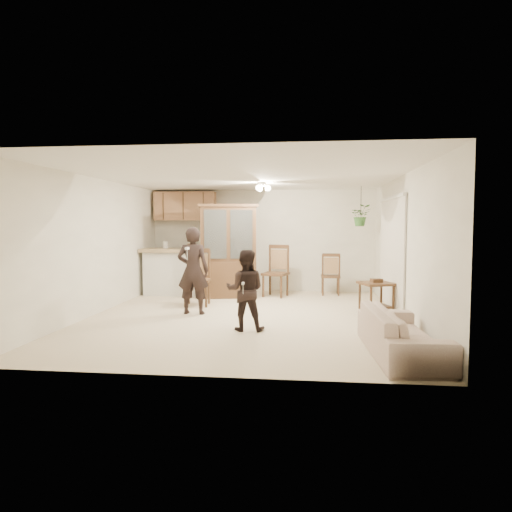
# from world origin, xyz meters

# --- Properties ---
(floor) EXTENTS (6.50, 6.50, 0.00)m
(floor) POSITION_xyz_m (0.00, 0.00, 0.00)
(floor) COLOR beige
(floor) RESTS_ON ground
(ceiling) EXTENTS (5.50, 6.50, 0.02)m
(ceiling) POSITION_xyz_m (0.00, 0.00, 2.50)
(ceiling) COLOR silver
(ceiling) RESTS_ON wall_back
(wall_back) EXTENTS (5.50, 0.02, 2.50)m
(wall_back) POSITION_xyz_m (0.00, 3.25, 1.25)
(wall_back) COLOR silver
(wall_back) RESTS_ON ground
(wall_front) EXTENTS (5.50, 0.02, 2.50)m
(wall_front) POSITION_xyz_m (0.00, -3.25, 1.25)
(wall_front) COLOR silver
(wall_front) RESTS_ON ground
(wall_left) EXTENTS (0.02, 6.50, 2.50)m
(wall_left) POSITION_xyz_m (-2.75, 0.00, 1.25)
(wall_left) COLOR silver
(wall_left) RESTS_ON ground
(wall_right) EXTENTS (0.02, 6.50, 2.50)m
(wall_right) POSITION_xyz_m (2.75, 0.00, 1.25)
(wall_right) COLOR silver
(wall_right) RESTS_ON ground
(breakfast_bar) EXTENTS (1.60, 0.55, 1.00)m
(breakfast_bar) POSITION_xyz_m (-1.85, 2.35, 0.50)
(breakfast_bar) COLOR silver
(breakfast_bar) RESTS_ON floor
(bar_top) EXTENTS (1.75, 0.70, 0.08)m
(bar_top) POSITION_xyz_m (-1.85, 2.35, 1.05)
(bar_top) COLOR tan
(bar_top) RESTS_ON breakfast_bar
(upper_cabinets) EXTENTS (1.50, 0.34, 0.70)m
(upper_cabinets) POSITION_xyz_m (-1.90, 3.07, 2.10)
(upper_cabinets) COLOR brown
(upper_cabinets) RESTS_ON wall_back
(vertical_blinds) EXTENTS (0.06, 2.30, 2.10)m
(vertical_blinds) POSITION_xyz_m (2.71, 0.90, 1.10)
(vertical_blinds) COLOR beige
(vertical_blinds) RESTS_ON wall_right
(ceiling_fixture) EXTENTS (0.36, 0.36, 0.20)m
(ceiling_fixture) POSITION_xyz_m (0.20, 1.20, 2.40)
(ceiling_fixture) COLOR #F7E1B9
(ceiling_fixture) RESTS_ON ceiling
(hanging_plant) EXTENTS (0.43, 0.37, 0.48)m
(hanging_plant) POSITION_xyz_m (2.30, 2.40, 1.85)
(hanging_plant) COLOR #225020
(hanging_plant) RESTS_ON ceiling
(plant_cord) EXTENTS (0.01, 0.01, 0.65)m
(plant_cord) POSITION_xyz_m (2.30, 2.40, 2.17)
(plant_cord) COLOR black
(plant_cord) RESTS_ON ceiling
(sofa) EXTENTS (0.84, 1.91, 0.73)m
(sofa) POSITION_xyz_m (2.30, -2.16, 0.37)
(sofa) COLOR beige
(sofa) RESTS_ON floor
(adult) EXTENTS (0.66, 0.44, 1.80)m
(adult) POSITION_xyz_m (-0.97, 0.15, 0.90)
(adult) COLOR black
(adult) RESTS_ON floor
(child) EXTENTS (0.67, 0.53, 1.35)m
(child) POSITION_xyz_m (0.16, -1.04, 0.68)
(child) COLOR black
(child) RESTS_ON floor
(china_hutch) EXTENTS (1.41, 0.77, 2.10)m
(china_hutch) POSITION_xyz_m (-0.66, 2.11, 1.04)
(china_hutch) COLOR #3C2415
(china_hutch) RESTS_ON floor
(side_table) EXTENTS (0.70, 0.70, 0.67)m
(side_table) POSITION_xyz_m (2.37, 0.40, 0.31)
(side_table) COLOR #3C2415
(side_table) RESTS_ON floor
(chair_bar) EXTENTS (0.55, 0.55, 1.16)m
(chair_bar) POSITION_xyz_m (-1.11, 1.00, 0.33)
(chair_bar) COLOR #3C2415
(chair_bar) RESTS_ON floor
(chair_hutch_left) EXTENTS (0.65, 0.65, 1.18)m
(chair_hutch_left) POSITION_xyz_m (0.40, 2.35, 0.33)
(chair_hutch_left) COLOR #3C2415
(chair_hutch_left) RESTS_ON floor
(chair_hutch_right) EXTENTS (0.44, 0.44, 0.99)m
(chair_hutch_right) POSITION_xyz_m (1.66, 2.74, 0.28)
(chair_hutch_right) COLOR #3C2415
(chair_hutch_right) RESTS_ON floor
(controller_adult) EXTENTS (0.05, 0.14, 0.04)m
(controller_adult) POSITION_xyz_m (-0.98, -0.23, 1.23)
(controller_adult) COLOR white
(controller_adult) RESTS_ON adult
(controller_child) EXTENTS (0.04, 0.11, 0.03)m
(controller_child) POSITION_xyz_m (0.17, -1.33, 0.78)
(controller_child) COLOR white
(controller_child) RESTS_ON child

